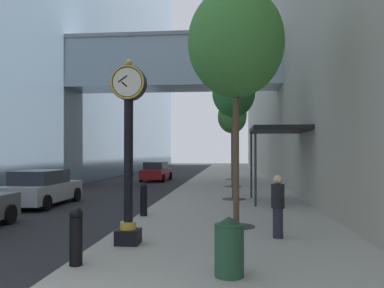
# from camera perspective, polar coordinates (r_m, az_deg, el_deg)

# --- Properties ---
(ground_plane) EXTENTS (110.00, 110.00, 0.00)m
(ground_plane) POSITION_cam_1_polar(r_m,az_deg,el_deg) (31.12, -0.52, -5.50)
(ground_plane) COLOR #262628
(ground_plane) RESTS_ON ground
(sidewalk_right) EXTENTS (6.57, 80.00, 0.14)m
(sidewalk_right) POSITION_cam_1_polar(r_m,az_deg,el_deg) (33.94, 5.55, -5.02)
(sidewalk_right) COLOR #9E998E
(sidewalk_right) RESTS_ON ground
(building_block_right) EXTENTS (9.00, 80.00, 29.50)m
(building_block_right) POSITION_cam_1_polar(r_m,az_deg,el_deg) (36.92, 18.34, 18.51)
(building_block_right) COLOR #A89E89
(building_block_right) RESTS_ON ground
(street_clock) EXTENTS (0.84, 0.55, 4.42)m
(street_clock) POSITION_cam_1_polar(r_m,az_deg,el_deg) (9.67, -9.06, 0.24)
(street_clock) COLOR black
(street_clock) RESTS_ON sidewalk_right
(bollard_nearest) EXTENTS (0.26, 0.26, 1.12)m
(bollard_nearest) POSITION_cam_1_polar(r_m,az_deg,el_deg) (8.23, -16.21, -12.33)
(bollard_nearest) COLOR black
(bollard_nearest) RESTS_ON sidewalk_right
(bollard_third) EXTENTS (0.26, 0.26, 1.12)m
(bollard_third) POSITION_cam_1_polar(r_m,az_deg,el_deg) (14.00, -6.91, -7.75)
(bollard_third) COLOR black
(bollard_third) RESTS_ON sidewalk_right
(street_tree_near) EXTENTS (2.86, 2.86, 7.10)m
(street_tree_near) POSITION_cam_1_polar(r_m,az_deg,el_deg) (12.30, 6.27, 14.12)
(street_tree_near) COLOR #333335
(street_tree_near) RESTS_ON sidewalk_right
(street_tree_mid_near) EXTENTS (2.01, 2.01, 6.15)m
(street_tree_mid_near) POSITION_cam_1_polar(r_m,az_deg,el_deg) (18.98, 5.96, 7.15)
(street_tree_mid_near) COLOR #333335
(street_tree_mid_near) RESTS_ON sidewalk_right
(street_tree_mid_far) EXTENTS (1.81, 1.81, 5.73)m
(street_tree_mid_far) POSITION_cam_1_polar(r_m,az_deg,el_deg) (25.80, 5.82, 4.20)
(street_tree_mid_far) COLOR #333335
(street_tree_mid_far) RESTS_ON sidewalk_right
(street_tree_far) EXTENTS (2.34, 2.34, 6.43)m
(street_tree_far) POSITION_cam_1_polar(r_m,az_deg,el_deg) (32.73, 5.74, 3.81)
(street_tree_far) COLOR #333335
(street_tree_far) RESTS_ON sidewalk_right
(trash_bin) EXTENTS (0.53, 0.53, 1.05)m
(trash_bin) POSITION_cam_1_polar(r_m,az_deg,el_deg) (7.29, 5.32, -14.24)
(trash_bin) COLOR #234C33
(trash_bin) RESTS_ON sidewalk_right
(pedestrian_walking) EXTENTS (0.45, 0.45, 1.61)m
(pedestrian_walking) POSITION_cam_1_polar(r_m,az_deg,el_deg) (10.56, 12.14, -8.47)
(pedestrian_walking) COLOR #23232D
(pedestrian_walking) RESTS_ON sidewalk_right
(storefront_awning) EXTENTS (2.40, 3.60, 3.30)m
(storefront_awning) POSITION_cam_1_polar(r_m,az_deg,el_deg) (18.12, 12.11, 1.85)
(storefront_awning) COLOR black
(storefront_awning) RESTS_ON sidewalk_right
(car_silver_near) EXTENTS (2.06, 4.65, 1.55)m
(car_silver_near) POSITION_cam_1_polar(r_m,az_deg,el_deg) (18.78, -20.61, -5.91)
(car_silver_near) COLOR #B7BABF
(car_silver_near) RESTS_ON ground
(car_red_far) EXTENTS (2.09, 4.65, 1.57)m
(car_red_far) POSITION_cam_1_polar(r_m,az_deg,el_deg) (32.96, -5.11, -3.92)
(car_red_far) COLOR #AD191E
(car_red_far) RESTS_ON ground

